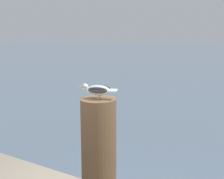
{
  "coord_description": "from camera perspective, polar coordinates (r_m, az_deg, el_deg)",
  "views": [
    {
      "loc": [
        1.42,
        -2.61,
        3.05
      ],
      "look_at": [
        -0.2,
        -0.01,
        2.45
      ],
      "focal_mm": 48.66,
      "sensor_mm": 36.0,
      "label": 1
    }
  ],
  "objects": [
    {
      "name": "seagull",
      "position": [
        2.91,
        -2.73,
        -0.03
      ],
      "size": [
        0.39,
        0.2,
        0.14
      ],
      "color": "#C66F60",
      "rests_on": "mooring_post"
    },
    {
      "name": "mooring_post",
      "position": [
        3.09,
        -2.5,
        -11.46
      ],
      "size": [
        0.35,
        0.35,
        1.07
      ],
      "primitive_type": "cylinder",
      "color": "#4C3823",
      "rests_on": "harbor_quay"
    }
  ]
}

